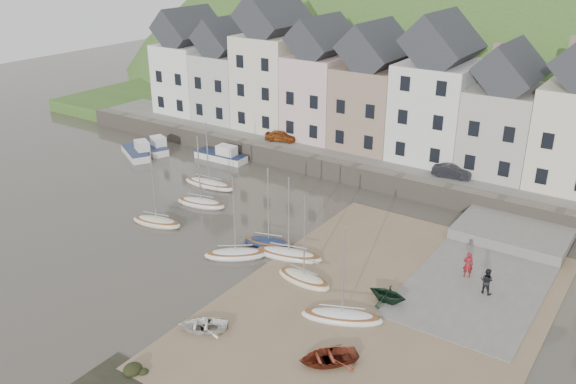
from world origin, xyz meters
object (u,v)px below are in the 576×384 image
Objects in this scene: sailboat_0 at (209,184)px; rowboat_white at (203,325)px; rowboat_red at (328,357)px; person_dark at (487,281)px; person_red at (468,264)px; car_left at (281,136)px; car_right at (452,171)px; rowboat_green at (388,293)px.

sailboat_0 is 2.20× the size of rowboat_white.
rowboat_red is at bearing 68.04° from rowboat_white.
person_dark is at bearing 102.86° from rowboat_white.
person_red reaches higher than person_dark.
rowboat_red is at bearing -35.27° from sailboat_0.
sailboat_0 reaches higher than person_red.
rowboat_red is 33.31m from car_left.
car_right reaches higher than person_dark.
car_right is (4.55, 27.35, 1.80)m from rowboat_white.
person_red is (24.72, -2.56, 0.76)m from sailboat_0.
car_right reaches higher than rowboat_white.
rowboat_white is at bearing -42.53° from rowboat_green.
person_red is 27.51m from car_left.
rowboat_white is 1.66× the size of person_dark.
sailboat_0 is 3.67× the size of person_dark.
car_left reaches higher than rowboat_white.
car_right reaches higher than rowboat_green.
sailboat_0 reaches higher than car_left.
rowboat_white is at bearing 163.22° from car_right.
car_left is at bearing 172.27° from rowboat_red.
sailboat_0 reaches higher than rowboat_green.
rowboat_red is at bearing 53.28° from person_red.
person_dark reaches higher than rowboat_green.
person_dark is at bearing -8.37° from sailboat_0.
car_right is at bearing -87.98° from person_red.
sailboat_0 is 1.97× the size of rowboat_red.
rowboat_red is (7.41, 1.54, 0.04)m from rowboat_white.
car_left is (0.57, 10.57, 1.89)m from sailboat_0.
car_right reaches higher than person_red.
person_dark is at bearing -135.91° from car_left.
sailboat_0 is 24.87m from person_red.
car_right is (18.69, 10.57, 1.89)m from sailboat_0.
person_red is 2.10m from person_dark.
sailboat_0 is 26.39m from rowboat_red.
sailboat_0 is 26.66m from person_dark.
rowboat_red is at bearing -157.56° from car_left.
person_red is 0.54× the size of car_right.
car_left is (-25.79, 14.45, 1.17)m from person_dark.
person_red is at bearing -5.92° from sailboat_0.
person_red is at bearing -162.66° from car_right.
car_left reaches higher than person_dark.
person_red is at bearing 150.46° from rowboat_green.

